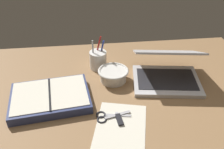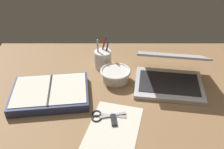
% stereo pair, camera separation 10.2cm
% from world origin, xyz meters
% --- Properties ---
extents(desk_top, '(1.40, 1.00, 0.02)m').
position_xyz_m(desk_top, '(0.00, 0.00, 0.01)').
color(desk_top, '#936D47').
rests_on(desk_top, ground).
extents(laptop, '(0.34, 0.33, 0.18)m').
position_xyz_m(laptop, '(0.22, 0.10, 0.07)').
color(laptop, silver).
rests_on(laptop, desk_top).
extents(bowl, '(0.14, 0.14, 0.06)m').
position_xyz_m(bowl, '(-0.03, 0.12, 0.05)').
color(bowl, silver).
rests_on(bowl, desk_top).
extents(pen_cup, '(0.08, 0.08, 0.16)m').
position_xyz_m(pen_cup, '(-0.09, 0.24, 0.07)').
color(pen_cup, white).
rests_on(pen_cup, desk_top).
extents(planner, '(0.35, 0.27, 0.04)m').
position_xyz_m(planner, '(-0.31, 0.00, 0.04)').
color(planner, navy).
rests_on(planner, desk_top).
extents(scissors, '(0.14, 0.07, 0.01)m').
position_xyz_m(scissors, '(-0.09, -0.12, 0.02)').
color(scissors, '#B7B7BC').
rests_on(scissors, desk_top).
extents(paper_sheet_front, '(0.25, 0.33, 0.00)m').
position_xyz_m(paper_sheet_front, '(-0.04, -0.20, 0.02)').
color(paper_sheet_front, silver).
rests_on(paper_sheet_front, desk_top).
extents(usb_drive, '(0.03, 0.07, 0.01)m').
position_xyz_m(usb_drive, '(-0.04, -0.14, 0.02)').
color(usb_drive, black).
rests_on(usb_drive, desk_top).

